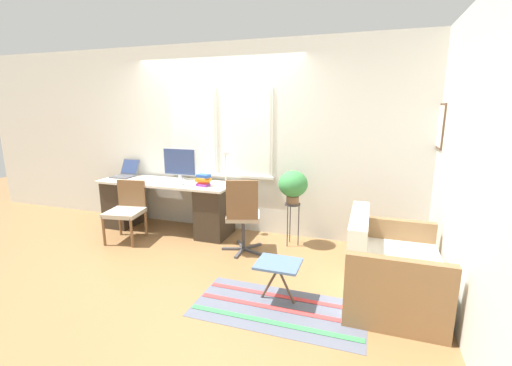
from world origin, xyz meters
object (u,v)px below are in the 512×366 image
Objects in this scene: desk_lamp at (225,159)px; plant_stand at (292,210)px; keyboard at (168,183)px; book_stack at (203,180)px; laptop at (126,173)px; desk_chair_wooden at (127,209)px; couch_loveseat at (389,272)px; potted_plant at (293,185)px; mouse at (183,183)px; monitor at (180,163)px; office_chair_swivel at (243,214)px; folding_stool at (278,266)px.

desk_lamp is 1.16m from plant_stand.
book_stack reaches higher than keyboard.
laptop is 0.94m from keyboard.
laptop is 0.47× the size of desk_chair_wooden.
desk_chair_wooden is at bearing 81.66° from couch_loveseat.
keyboard is 3.13m from couch_loveseat.
potted_plant is at bearing 5.06° from book_stack.
couch_loveseat is at bearing -20.96° from book_stack.
mouse is 1.58m from plant_stand.
desk_chair_wooden is (-0.42, -0.41, -0.31)m from keyboard.
mouse is 2.90m from couch_loveseat.
desk_lamp is 0.42m from book_stack.
desk_chair_wooden is at bearing -122.16° from monitor.
desk_lamp is at bearing -6.45° from monitor.
monitor is 2.42× the size of book_stack.
couch_loveseat is at bearing 143.05° from office_chair_swivel.
desk_chair_wooden is at bearing -14.91° from office_chair_swivel.
keyboard is 1.55× the size of book_stack.
plant_stand is at bearing 4.86° from mouse.
plant_stand is at bearing -5.46° from monitor.
couch_loveseat is at bearing 19.20° from folding_stool.
couch_loveseat is 2.56× the size of potted_plant.
desk_chair_wooden reaches higher than mouse.
couch_loveseat is 2.73× the size of folding_stool.
potted_plant reaches higher than folding_stool.
book_stack is at bearing 69.04° from couch_loveseat.
couch_loveseat is (2.15, -1.11, -0.81)m from desk_lamp.
plant_stand is at bearing 0.00° from potted_plant.
potted_plant is at bearing -5.46° from monitor.
laptop is 0.88× the size of potted_plant.
potted_plant is (1.79, 0.12, 0.07)m from keyboard.
desk_chair_wooden is 0.84× the size of office_chair_swivel.
laptop is 3.27m from folding_stool.
monitor reaches higher than office_chair_swivel.
keyboard is (0.92, -0.22, -0.05)m from laptop.
mouse is at bearing -175.14° from plant_stand.
couch_loveseat is 1.65m from potted_plant.
mouse is 0.08× the size of desk_chair_wooden.
laptop reaches higher than couch_loveseat.
office_chair_swivel is 0.69m from plant_stand.
office_chair_swivel is 0.76m from potted_plant.
mouse is 0.11× the size of plant_stand.
desk_lamp is at bearing 14.20° from keyboard.
book_stack is 0.23× the size of office_chair_swivel.
book_stack is 0.27× the size of desk_chair_wooden.
office_chair_swivel is at bearing -139.86° from plant_stand.
potted_plant is (2.71, -0.10, 0.03)m from laptop.
laptop is 1.18m from mouse.
laptop is at bearing 118.48° from desk_chair_wooden.
laptop is at bearing 73.76° from couch_loveseat.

